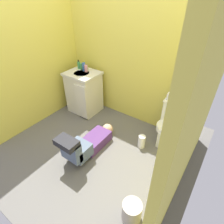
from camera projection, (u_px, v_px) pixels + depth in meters
ground_plane at (97, 144)px, 2.98m from camera, size 3.03×2.96×0.04m
wall_back at (132, 55)px, 2.96m from camera, size 2.69×0.08×2.40m
wall_left at (30, 56)px, 2.90m from camera, size 0.08×1.96×2.40m
wall_right at (201, 108)px, 1.66m from camera, size 0.08×1.96×2.40m
toilet at (170, 125)px, 2.77m from camera, size 0.36×0.46×0.75m
vanity_cabinet at (84, 92)px, 3.54m from camera, size 0.60×0.53×0.82m
faucet at (87, 68)px, 3.38m from camera, size 0.02×0.02×0.10m
person_plumber at (87, 143)px, 2.73m from camera, size 0.39×1.06×0.52m
tissue_box at (175, 98)px, 2.61m from camera, size 0.22×0.11×0.10m
toiletry_bag at (186, 100)px, 2.53m from camera, size 0.12×0.09×0.11m
soap_dispenser at (79, 65)px, 3.44m from camera, size 0.06×0.06×0.17m
bottle_green at (82, 66)px, 3.40m from camera, size 0.06×0.06×0.12m
bottle_blue at (84, 67)px, 3.33m from camera, size 0.06×0.06×0.16m
bottle_pink at (86, 68)px, 3.30m from camera, size 0.05×0.05×0.13m
trash_can at (132, 212)px, 1.94m from camera, size 0.21×0.21×0.27m
paper_towel_roll at (142, 142)px, 2.85m from camera, size 0.11×0.11×0.22m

